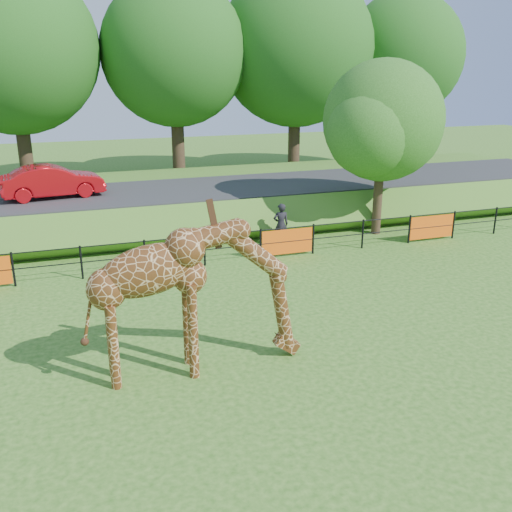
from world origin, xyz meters
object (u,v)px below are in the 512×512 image
object	(u,v)px
tree_east	(385,125)
car_red	(52,181)
visitor	(281,225)
giraffe	(196,298)

from	to	relation	value
tree_east	car_red	bearing A→B (deg)	160.15
visitor	tree_east	bearing A→B (deg)	-171.13
giraffe	car_red	distance (m)	13.14
car_red	visitor	bearing A→B (deg)	-129.18
visitor	tree_east	xyz separation A→B (m)	(4.33, 0.32, 3.47)
car_red	tree_east	world-z (taller)	tree_east
giraffe	car_red	bearing A→B (deg)	104.06
giraffe	visitor	bearing A→B (deg)	59.14
visitor	car_red	bearing A→B (deg)	-26.21
giraffe	tree_east	size ratio (longest dim) A/B	0.71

